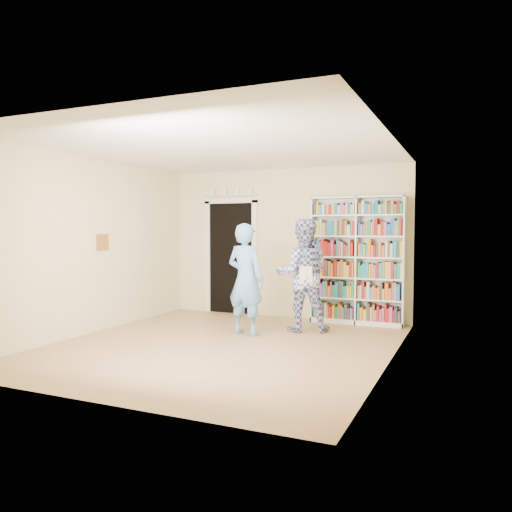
{
  "coord_description": "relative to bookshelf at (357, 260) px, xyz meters",
  "views": [
    {
      "loc": [
        3.16,
        -6.04,
        1.59
      ],
      "look_at": [
        0.11,
        0.9,
        1.2
      ],
      "focal_mm": 35.0,
      "sensor_mm": 36.0,
      "label": 1
    }
  ],
  "objects": [
    {
      "name": "floor",
      "position": [
        -1.35,
        -2.34,
        -1.09
      ],
      "size": [
        5.0,
        5.0,
        0.0
      ],
      "primitive_type": "plane",
      "color": "#A88351",
      "rests_on": "ground"
    },
    {
      "name": "ceiling",
      "position": [
        -1.35,
        -2.34,
        1.61
      ],
      "size": [
        5.0,
        5.0,
        0.0
      ],
      "primitive_type": "plane",
      "rotation": [
        3.14,
        0.0,
        0.0
      ],
      "color": "white",
      "rests_on": "wall_back"
    },
    {
      "name": "wall_back",
      "position": [
        -1.35,
        0.16,
        0.26
      ],
      "size": [
        4.5,
        0.0,
        4.5
      ],
      "primitive_type": "plane",
      "rotation": [
        1.57,
        0.0,
        0.0
      ],
      "color": "beige",
      "rests_on": "floor"
    },
    {
      "name": "wall_left",
      "position": [
        -3.6,
        -2.34,
        0.26
      ],
      "size": [
        0.0,
        5.0,
        5.0
      ],
      "primitive_type": "plane",
      "rotation": [
        1.57,
        0.0,
        1.57
      ],
      "color": "beige",
      "rests_on": "floor"
    },
    {
      "name": "wall_right",
      "position": [
        0.9,
        -2.34,
        0.26
      ],
      "size": [
        0.0,
        5.0,
        5.0
      ],
      "primitive_type": "plane",
      "rotation": [
        1.57,
        0.0,
        -1.57
      ],
      "color": "beige",
      "rests_on": "floor"
    },
    {
      "name": "bookshelf",
      "position": [
        0.0,
        0.0,
        0.0
      ],
      "size": [
        1.56,
        0.29,
        2.15
      ],
      "rotation": [
        0.0,
        0.0,
        -0.06
      ],
      "color": "white",
      "rests_on": "floor"
    },
    {
      "name": "doorway",
      "position": [
        -2.45,
        0.13,
        0.09
      ],
      "size": [
        1.1,
        0.08,
        2.43
      ],
      "color": "black",
      "rests_on": "floor"
    },
    {
      "name": "wall_art",
      "position": [
        -3.58,
        -2.14,
        0.31
      ],
      "size": [
        0.03,
        0.25,
        0.25
      ],
      "primitive_type": "cube",
      "color": "brown",
      "rests_on": "wall_left"
    },
    {
      "name": "man_blue",
      "position": [
        -1.36,
        -1.56,
        -0.24
      ],
      "size": [
        0.68,
        0.51,
        1.69
      ],
      "primitive_type": "imported",
      "rotation": [
        0.0,
        0.0,
        2.97
      ],
      "color": "#6197D8",
      "rests_on": "floor"
    },
    {
      "name": "man_plaid",
      "position": [
        -0.65,
        -0.95,
        -0.2
      ],
      "size": [
        1.04,
        0.93,
        1.77
      ],
      "primitive_type": "imported",
      "rotation": [
        0.0,
        0.0,
        3.5
      ],
      "color": "#2E3E8F",
      "rests_on": "floor"
    },
    {
      "name": "paper_sheet",
      "position": [
        -0.51,
        -1.22,
        -0.18
      ],
      "size": [
        0.17,
        0.11,
        0.27
      ],
      "primitive_type": "cube",
      "rotation": [
        0.0,
        0.0,
        0.56
      ],
      "color": "white",
      "rests_on": "man_plaid"
    }
  ]
}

